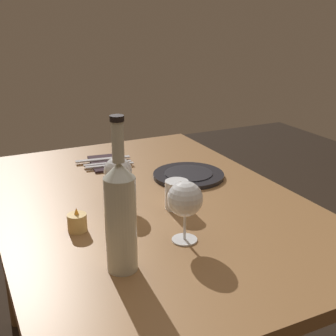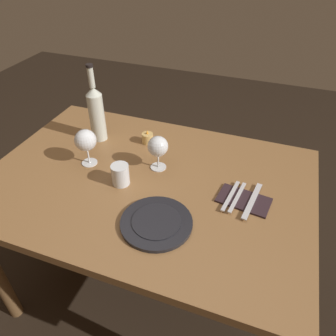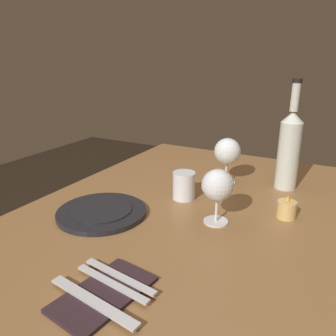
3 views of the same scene
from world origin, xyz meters
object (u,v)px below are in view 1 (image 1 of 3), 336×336
object	(u,v)px
water_tumbler	(177,196)
wine_bottle	(121,214)
wine_glass_right	(185,200)
votive_candle	(77,223)
dinner_plate	(189,175)
folded_napkin	(106,163)
fork_outer	(110,165)
wine_glass_left	(118,172)
fork_inner	(108,163)
table_knife	(103,159)

from	to	relation	value
water_tumbler	wine_bottle	bearing A→B (deg)	132.92
wine_glass_right	votive_candle	xyz separation A→B (m)	(0.17, 0.23, -0.09)
dinner_plate	folded_napkin	bearing A→B (deg)	39.74
fork_outer	wine_glass_left	bearing A→B (deg)	166.00
folded_napkin	fork_outer	distance (m)	0.05
fork_inner	votive_candle	bearing A→B (deg)	152.62
wine_glass_left	votive_candle	world-z (taller)	wine_glass_left
table_knife	dinner_plate	bearing A→B (deg)	-143.28
folded_napkin	fork_outer	world-z (taller)	fork_outer
table_knife	wine_glass_left	bearing A→B (deg)	168.71
dinner_plate	fork_inner	size ratio (longest dim) A/B	1.38
fork_inner	table_knife	world-z (taller)	same
water_tumbler	votive_candle	bearing A→B (deg)	92.96
votive_candle	fork_inner	world-z (taller)	votive_candle
fork_inner	fork_outer	size ratio (longest dim) A/B	1.00
votive_candle	table_knife	bearing A→B (deg)	-24.85
wine_glass_left	table_knife	distance (m)	0.42
folded_napkin	table_knife	size ratio (longest dim) A/B	0.96
dinner_plate	fork_outer	bearing A→B (deg)	45.78
fork_outer	table_knife	size ratio (longest dim) A/B	0.86
wine_glass_left	votive_candle	bearing A→B (deg)	126.11
folded_napkin	dinner_plate	bearing A→B (deg)	-140.26
votive_candle	fork_outer	xyz separation A→B (m)	(0.44, -0.24, -0.01)
wine_bottle	votive_candle	world-z (taller)	wine_bottle
water_tumbler	folded_napkin	xyz separation A→B (m)	(0.47, 0.06, -0.03)
water_tumbler	table_knife	size ratio (longest dim) A/B	0.41
dinner_plate	fork_outer	xyz separation A→B (m)	(0.21, 0.22, 0.00)
wine_bottle	water_tumbler	xyz separation A→B (m)	(0.24, -0.26, -0.10)
wine_glass_left	wine_glass_right	world-z (taller)	wine_glass_right
water_tumbler	votive_candle	distance (m)	0.31
wine_glass_right	folded_napkin	size ratio (longest dim) A/B	0.79
water_tumbler	fork_inner	bearing A→B (deg)	8.16
wine_glass_right	fork_outer	world-z (taller)	wine_glass_right
wine_glass_right	fork_outer	bearing A→B (deg)	-0.72
wine_bottle	water_tumbler	size ratio (longest dim) A/B	4.18
wine_glass_right	wine_bottle	xyz separation A→B (m)	(-0.06, 0.19, 0.03)
votive_candle	fork_outer	world-z (taller)	votive_candle
water_tumbler	dinner_plate	xyz separation A→B (m)	(0.21, -0.15, -0.03)
wine_bottle	table_knife	distance (m)	0.78
wine_glass_right	fork_outer	size ratio (longest dim) A/B	0.89
wine_glass_left	wine_bottle	bearing A→B (deg)	161.25
wine_glass_right	fork_inner	distance (m)	0.64
wine_bottle	wine_glass_right	bearing A→B (deg)	-73.57
fork_inner	wine_glass_right	bearing A→B (deg)	179.31
wine_glass_right	dinner_plate	size ratio (longest dim) A/B	0.65
wine_bottle	dinner_plate	distance (m)	0.63
wine_glass_right	table_knife	world-z (taller)	wine_glass_right
folded_napkin	fork_inner	distance (m)	0.03
fork_inner	dinner_plate	bearing A→B (deg)	-137.42
wine_glass_left	wine_bottle	xyz separation A→B (m)	(-0.34, 0.12, 0.03)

